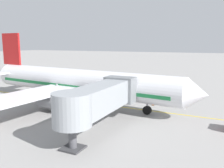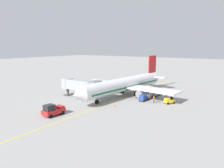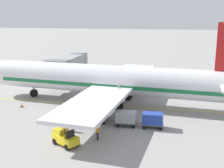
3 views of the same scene
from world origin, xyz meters
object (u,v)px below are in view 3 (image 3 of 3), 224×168
parked_airliner (111,80)px  ground_crew_wing_walker (98,131)px  baggage_cart_third_in_train (126,117)px  baggage_cart_second_in_train (97,114)px  safety_cone_nose_left (22,105)px  ground_crew_loader (97,105)px  baggage_cart_tail_end (153,119)px  baggage_tug_lead (65,138)px  baggage_cart_front (74,112)px  ground_crew_marshaller (64,121)px  jet_bridge (69,65)px

parked_airliner → ground_crew_wing_walker: 11.73m
baggage_cart_third_in_train → baggage_cart_second_in_train: bearing=82.6°
safety_cone_nose_left → ground_crew_loader: bearing=-91.7°
ground_crew_wing_walker → ground_crew_loader: 7.80m
baggage_cart_tail_end → baggage_cart_second_in_train: bearing=86.5°
baggage_tug_lead → safety_cone_nose_left: size_ratio=4.67×
baggage_cart_front → ground_crew_loader: 3.43m
baggage_cart_third_in_train → ground_crew_loader: size_ratio=1.73×
baggage_tug_lead → safety_cone_nose_left: (9.47, 9.40, -0.42)m
ground_crew_loader → baggage_cart_front: bearing=146.4°
parked_airliner → baggage_cart_front: bearing=157.8°
baggage_cart_second_in_train → baggage_cart_tail_end: (-0.37, -6.01, 0.00)m
baggage_cart_tail_end → ground_crew_loader: bearing=63.7°
baggage_cart_second_in_train → baggage_cart_tail_end: 6.02m
baggage_cart_second_in_train → baggage_tug_lead: bearing=167.4°
parked_airliner → ground_crew_marshaller: size_ratio=22.10×
ground_crew_loader → ground_crew_marshaller: (-5.83, 1.86, 0.00)m
ground_crew_marshaller → baggage_cart_front: bearing=0.7°
ground_crew_wing_walker → baggage_cart_tail_end: bearing=-49.1°
ground_crew_wing_walker → safety_cone_nose_left: bearing=56.9°
baggage_tug_lead → ground_crew_marshaller: size_ratio=1.63×
baggage_cart_front → safety_cone_nose_left: size_ratio=4.95×
baggage_tug_lead → ground_crew_loader: (9.18, -0.54, 0.24)m
baggage_tug_lead → safety_cone_nose_left: bearing=44.8°
jet_bridge → ground_crew_loader: size_ratio=7.42×
baggage_tug_lead → ground_crew_wing_walker: bearing=-57.4°
jet_bridge → ground_crew_marshaller: (-18.63, -6.11, -2.50)m
jet_bridge → baggage_cart_third_in_train: size_ratio=4.29×
baggage_cart_front → safety_cone_nose_left: 8.67m
baggage_cart_front → baggage_cart_second_in_train: (-0.15, -2.74, 0.00)m
baggage_tug_lead → ground_crew_wing_walker: 3.09m
ground_crew_wing_walker → ground_crew_loader: same height
baggage_cart_front → baggage_cart_third_in_train: bearing=-95.4°
safety_cone_nose_left → parked_airliner: bearing=-71.4°
baggage_cart_tail_end → baggage_cart_front: bearing=86.6°
baggage_cart_third_in_train → safety_cone_nose_left: baggage_cart_third_in_train is taller
baggage_tug_lead → baggage_cart_second_in_train: 6.33m
baggage_cart_second_in_train → baggage_cart_third_in_train: (-0.42, -3.21, 0.00)m
parked_airliner → ground_crew_loader: 4.61m
baggage_cart_front → baggage_cart_second_in_train: bearing=-93.0°
baggage_cart_second_in_train → baggage_cart_tail_end: bearing=-93.5°
baggage_cart_third_in_train → ground_crew_wing_walker: (-4.10, 2.00, 0.00)m
baggage_tug_lead → baggage_cart_third_in_train: bearing=-38.6°
baggage_cart_third_in_train → safety_cone_nose_left: 14.49m
baggage_cart_front → safety_cone_nose_left: (3.15, 8.05, -0.66)m
baggage_tug_lead → ground_crew_loader: size_ratio=1.63×
baggage_tug_lead → baggage_cart_second_in_train: bearing=-12.6°
baggage_cart_second_in_train → ground_crew_wing_walker: size_ratio=1.73×
ground_crew_wing_walker → ground_crew_marshaller: same height
jet_bridge → baggage_cart_front: size_ratio=4.29×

